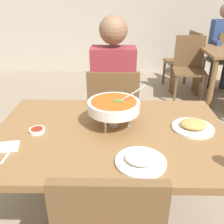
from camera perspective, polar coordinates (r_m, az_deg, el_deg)
ground_plane at (r=1.91m, az=-0.09°, el=-23.92°), size 16.00×16.00×0.00m
dining_table_main at (r=1.48m, az=-0.11°, el=-7.83°), size 1.35×0.90×0.74m
chair_diner_main at (r=2.19m, az=0.28°, el=0.16°), size 0.44×0.44×0.90m
diner_main at (r=2.13m, az=0.30°, el=6.27°), size 0.40×0.45×1.31m
curry_bowl at (r=1.42m, az=0.41°, el=1.31°), size 0.33×0.30×0.26m
rice_plate at (r=1.18m, az=6.63°, el=-10.82°), size 0.24×0.24×0.06m
appetizer_plate at (r=1.52m, az=18.12°, el=-3.08°), size 0.24×0.24×0.06m
sauce_dish at (r=1.48m, az=-16.82°, el=-4.04°), size 0.09×0.09×0.02m
napkin_folded at (r=1.39m, az=-23.02°, el=-7.37°), size 0.13×0.10×0.02m
spoon_utensil at (r=1.34m, az=-22.60°, el=-8.75°), size 0.02×0.17×0.01m
chair_bg_corner at (r=4.24m, az=16.70°, el=11.95°), size 0.49×0.49×0.90m
chair_bg_window at (r=3.82m, az=17.26°, el=10.39°), size 0.49×0.49×0.90m
patron_bg_middle at (r=4.41m, az=24.03°, el=14.50°), size 0.40×0.45×1.31m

